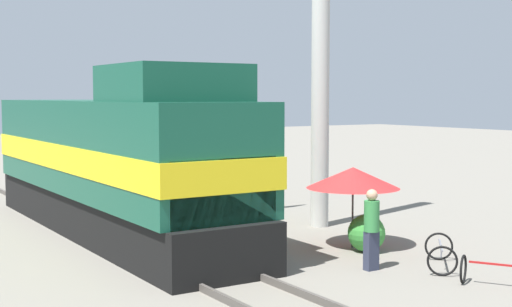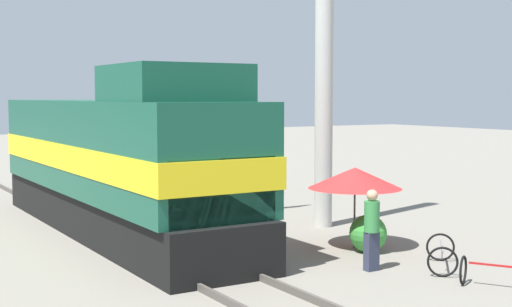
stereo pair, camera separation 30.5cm
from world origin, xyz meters
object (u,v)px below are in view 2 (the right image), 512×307
vendor_umbrella (355,178)px  bicycle (441,254)px  billboard_sign (243,137)px  locomotive (119,162)px  utility_pole (324,33)px  bicycle_spare (501,274)px  person_bystander (372,226)px

vendor_umbrella → bicycle: size_ratio=1.48×
billboard_sign → locomotive: bearing=-166.0°
locomotive → vendor_umbrella: locomotive is taller
utility_pole → billboard_sign: utility_pole is taller
utility_pole → bicycle_spare: bearing=-98.2°
vendor_umbrella → bicycle_spare: 4.76m
bicycle → bicycle_spare: bicycle is taller
utility_pole → vendor_umbrella: bearing=-111.5°
billboard_sign → bicycle: size_ratio=2.10×
person_bystander → vendor_umbrella: bearing=60.0°
utility_pole → bicycle_spare: (-1.06, -7.35, -5.34)m
utility_pole → locomotive: bearing=160.3°
locomotive → bicycle: locomotive is taller
locomotive → bicycle_spare: (4.49, -9.34, -1.70)m
utility_pole → vendor_umbrella: size_ratio=4.76×
locomotive → utility_pole: 6.93m
bicycle → bicycle_spare: 1.82m
vendor_umbrella → person_bystander: (-1.18, -2.05, -0.80)m
bicycle_spare → billboard_sign: bearing=57.7°
locomotive → billboard_sign: size_ratio=4.03×
vendor_umbrella → bicycle: 3.09m
vendor_umbrella → locomotive: bearing=132.7°
person_bystander → bicycle: size_ratio=1.13×
locomotive → utility_pole: utility_pole is taller
locomotive → person_bystander: locomotive is taller
bicycle → bicycle_spare: (-0.22, -1.81, -0.03)m
vendor_umbrella → bicycle_spare: (0.05, -4.53, -1.47)m
utility_pole → bicycle_spare: size_ratio=7.02×
utility_pole → vendor_umbrella: utility_pole is taller
billboard_sign → person_bystander: (-1.39, -8.02, -1.52)m
bicycle → bicycle_spare: bearing=-52.9°
bicycle → person_bystander: bearing=-161.0°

